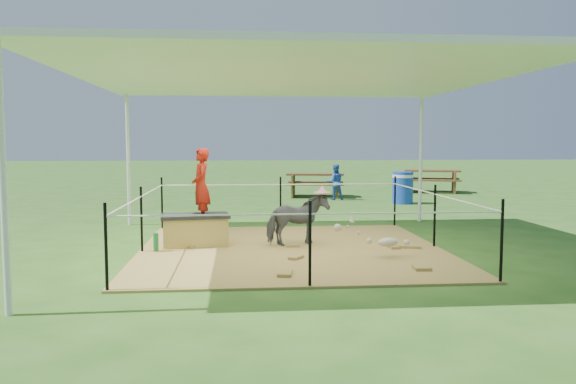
{
  "coord_description": "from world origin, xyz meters",
  "views": [
    {
      "loc": [
        -0.79,
        -8.46,
        1.65
      ],
      "look_at": [
        0.0,
        0.6,
        0.85
      ],
      "focal_mm": 35.0,
      "sensor_mm": 36.0,
      "label": 1
    }
  ],
  "objects": [
    {
      "name": "foal",
      "position": [
        1.3,
        -0.77,
        0.28
      ],
      "size": [
        0.99,
        0.75,
        0.49
      ],
      "primitive_type": null,
      "rotation": [
        0.0,
        0.0,
        0.32
      ],
      "color": "#C1AB8D",
      "rests_on": "hay_patch"
    },
    {
      "name": "green_bottle",
      "position": [
        -2.04,
        -0.05,
        0.17
      ],
      "size": [
        0.09,
        0.09,
        0.28
      ],
      "primitive_type": "cylinder",
      "rotation": [
        0.0,
        0.0,
        0.13
      ],
      "color": "#197030",
      "rests_on": "hay_patch"
    },
    {
      "name": "canopy_tent",
      "position": [
        0.0,
        0.0,
        2.69
      ],
      "size": [
        6.3,
        6.3,
        2.9
      ],
      "color": "silver",
      "rests_on": "ground"
    },
    {
      "name": "ground",
      "position": [
        0.0,
        0.0,
        0.0
      ],
      "size": [
        90.0,
        90.0,
        0.0
      ],
      "primitive_type": "plane",
      "color": "#2D5919",
      "rests_on": "ground"
    },
    {
      "name": "pony",
      "position": [
        0.12,
        0.29,
        0.44
      ],
      "size": [
        1.06,
        0.73,
        0.82
      ],
      "primitive_type": "imported",
      "rotation": [
        0.0,
        0.0,
        1.9
      ],
      "color": "#4A4A4F",
      "rests_on": "hay_patch"
    },
    {
      "name": "woman",
      "position": [
        -1.39,
        0.4,
        1.07
      ],
      "size": [
        0.34,
        0.47,
        1.19
      ],
      "primitive_type": "imported",
      "rotation": [
        0.0,
        0.0,
        -1.44
      ],
      "color": "red",
      "rests_on": "straw_bale"
    },
    {
      "name": "distant_person",
      "position": [
        1.99,
        7.6,
        0.52
      ],
      "size": [
        0.51,
        0.4,
        1.03
      ],
      "primitive_type": "imported",
      "rotation": [
        0.0,
        0.0,
        3.15
      ],
      "color": "blue",
      "rests_on": "ground"
    },
    {
      "name": "straw_bale",
      "position": [
        -1.49,
        0.4,
        0.25
      ],
      "size": [
        1.05,
        0.62,
        0.44
      ],
      "primitive_type": "cube",
      "rotation": [
        0.0,
        0.0,
        0.13
      ],
      "color": "olive",
      "rests_on": "hay_patch"
    },
    {
      "name": "trash_barrel",
      "position": [
        3.64,
        6.39,
        0.43
      ],
      "size": [
        0.7,
        0.7,
        0.86
      ],
      "primitive_type": "cylinder",
      "rotation": [
        0.0,
        0.0,
        -0.32
      ],
      "color": "#183FB6",
      "rests_on": "ground"
    },
    {
      "name": "pink_hat",
      "position": [
        0.12,
        0.29,
        0.91
      ],
      "size": [
        0.25,
        0.25,
        0.12
      ],
      "primitive_type": "cylinder",
      "color": "pink",
      "rests_on": "pony"
    },
    {
      "name": "dark_cloth",
      "position": [
        -1.49,
        0.4,
        0.5
      ],
      "size": [
        1.12,
        0.69,
        0.06
      ],
      "primitive_type": "cube",
      "rotation": [
        0.0,
        0.0,
        0.13
      ],
      "color": "black",
      "rests_on": "straw_bale"
    },
    {
      "name": "hay_patch",
      "position": [
        0.0,
        0.0,
        0.01
      ],
      "size": [
        4.6,
        4.6,
        0.03
      ],
      "primitive_type": "cube",
      "color": "brown",
      "rests_on": "ground"
    },
    {
      "name": "rope_fence",
      "position": [
        0.0,
        -0.0,
        0.64
      ],
      "size": [
        4.54,
        4.54,
        1.0
      ],
      "color": "black",
      "rests_on": "ground"
    },
    {
      "name": "picnic_table_near",
      "position": [
        1.53,
        8.56,
        0.36
      ],
      "size": [
        1.9,
        1.49,
        0.72
      ],
      "primitive_type": "cube",
      "rotation": [
        0.0,
        0.0,
        -0.15
      ],
      "color": "brown",
      "rests_on": "ground"
    },
    {
      "name": "picnic_table_far",
      "position": [
        5.65,
        9.78,
        0.38
      ],
      "size": [
        2.12,
        1.79,
        0.75
      ],
      "primitive_type": "cube",
      "rotation": [
        0.0,
        0.0,
        -0.31
      ],
      "color": "#51371C",
      "rests_on": "ground"
    }
  ]
}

